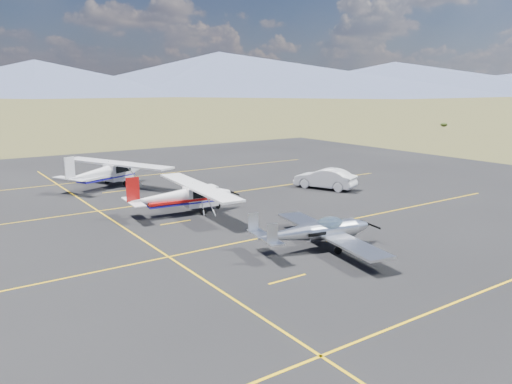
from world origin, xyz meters
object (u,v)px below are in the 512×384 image
object	(u,v)px
aircraft_low_wing	(318,231)
sedan	(325,179)
aircraft_cessna	(183,196)
aircraft_plain	(106,172)

from	to	relation	value
aircraft_low_wing	sedan	world-z (taller)	aircraft_low_wing
aircraft_low_wing	sedan	size ratio (longest dim) A/B	1.80
aircraft_cessna	aircraft_plain	xyz separation A→B (m)	(-1.29, 11.41, 0.10)
aircraft_low_wing	aircraft_plain	xyz separation A→B (m)	(-3.70, 21.79, 0.36)
aircraft_plain	aircraft_low_wing	bearing A→B (deg)	-104.53
aircraft_cessna	sedan	xyz separation A→B (m)	(13.02, 0.80, -0.36)
sedan	aircraft_cessna	bearing A→B (deg)	-20.03
aircraft_plain	sedan	distance (m)	17.82
aircraft_low_wing	sedan	distance (m)	15.41
aircraft_low_wing	aircraft_cessna	xyz separation A→B (m)	(-2.42, 10.39, 0.27)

